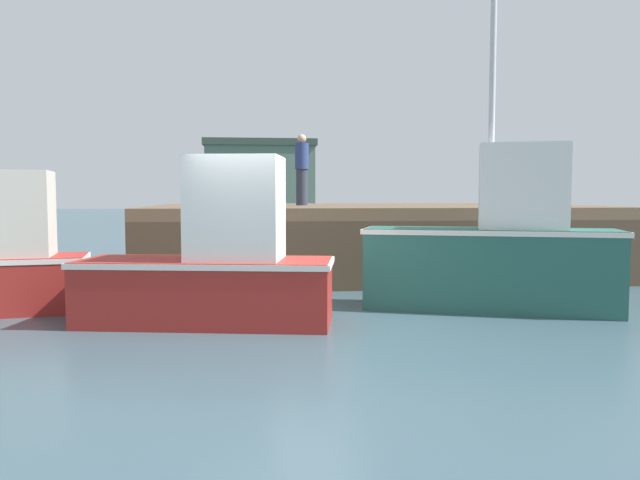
% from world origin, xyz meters
% --- Properties ---
extents(ground, '(120.00, 160.00, 0.10)m').
position_xyz_m(ground, '(0.00, 0.00, -0.05)').
color(ground, '#38515B').
extents(pier, '(10.64, 7.41, 1.62)m').
position_xyz_m(pier, '(2.57, 6.00, 1.36)').
color(pier, brown).
rests_on(pier, ground).
extents(fishing_boat_near_right, '(3.86, 1.95, 2.43)m').
position_xyz_m(fishing_boat_near_right, '(-0.92, -0.00, 0.87)').
color(fishing_boat_near_right, maroon).
rests_on(fishing_boat_near_right, ground).
extents(fishing_boat_mid, '(4.21, 2.38, 5.38)m').
position_xyz_m(fishing_boat_mid, '(3.55, 0.61, 0.96)').
color(fishing_boat_mid, '#23564C').
rests_on(fishing_boat_mid, ground).
extents(rowboat, '(1.96, 1.42, 0.47)m').
position_xyz_m(rowboat, '(5.10, 1.84, 0.22)').
color(rowboat, silver).
rests_on(rowboat, ground).
extents(dockworker, '(0.34, 0.34, 1.76)m').
position_xyz_m(dockworker, '(0.87, 6.43, 2.51)').
color(dockworker, '#2D3342').
rests_on(dockworker, pier).
extents(warehouse, '(8.30, 7.18, 6.00)m').
position_xyz_m(warehouse, '(0.29, 39.95, 3.02)').
color(warehouse, '#4C6656').
rests_on(warehouse, ground).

